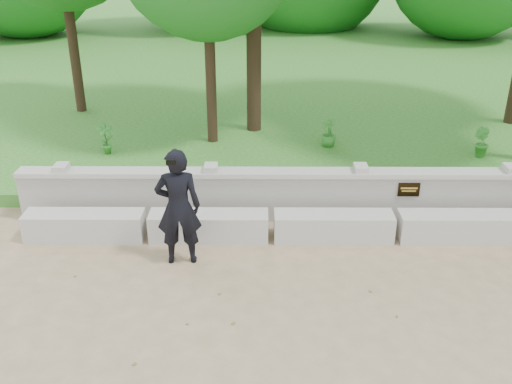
# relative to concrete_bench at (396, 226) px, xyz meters

# --- Properties ---
(ground) EXTENTS (80.00, 80.00, 0.00)m
(ground) POSITION_rel_concrete_bench_xyz_m (-0.00, -1.90, -0.22)
(ground) COLOR tan
(ground) RESTS_ON ground
(lawn) EXTENTS (40.00, 22.00, 0.25)m
(lawn) POSITION_rel_concrete_bench_xyz_m (-0.00, 12.10, -0.10)
(lawn) COLOR #235B1F
(lawn) RESTS_ON ground
(concrete_bench) EXTENTS (11.90, 0.45, 0.45)m
(concrete_bench) POSITION_rel_concrete_bench_xyz_m (0.00, 0.00, 0.00)
(concrete_bench) COLOR #B5B3AB
(concrete_bench) RESTS_ON ground
(parapet_wall) EXTENTS (12.50, 0.35, 0.90)m
(parapet_wall) POSITION_rel_concrete_bench_xyz_m (0.00, 0.70, 0.24)
(parapet_wall) COLOR #AAA8A1
(parapet_wall) RESTS_ON ground
(man_main) EXTENTS (0.70, 0.62, 1.80)m
(man_main) POSITION_rel_concrete_bench_xyz_m (-3.37, -0.69, 0.68)
(man_main) COLOR black
(man_main) RESTS_ON ground
(shrub_a) EXTENTS (0.43, 0.39, 0.67)m
(shrub_a) POSITION_rel_concrete_bench_xyz_m (-5.41, 3.17, 0.36)
(shrub_a) COLOR #34822C
(shrub_a) RESTS_ON lawn
(shrub_b) EXTENTS (0.38, 0.42, 0.62)m
(shrub_b) POSITION_rel_concrete_bench_xyz_m (2.39, 3.06, 0.34)
(shrub_b) COLOR #34822C
(shrub_b) RESTS_ON lawn
(shrub_d) EXTENTS (0.43, 0.45, 0.62)m
(shrub_d) POSITION_rel_concrete_bench_xyz_m (-0.69, 3.67, 0.34)
(shrub_d) COLOR #34822C
(shrub_d) RESTS_ON lawn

